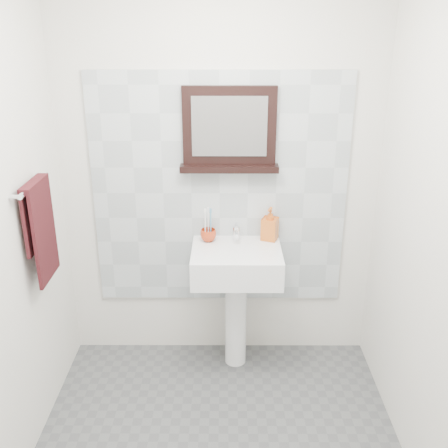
# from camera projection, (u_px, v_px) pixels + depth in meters

# --- Properties ---
(back_wall) EXTENTS (2.00, 0.01, 2.50)m
(back_wall) POSITION_uv_depth(u_px,v_px,m) (220.00, 177.00, 3.28)
(back_wall) COLOR silver
(back_wall) RESTS_ON ground
(front_wall) EXTENTS (2.00, 0.01, 2.50)m
(front_wall) POSITION_uv_depth(u_px,v_px,m) (209.00, 441.00, 1.24)
(front_wall) COLOR silver
(front_wall) RESTS_ON ground
(right_wall) EXTENTS (0.01, 2.20, 2.50)m
(right_wall) POSITION_uv_depth(u_px,v_px,m) (448.00, 250.00, 2.26)
(right_wall) COLOR silver
(right_wall) RESTS_ON ground
(splashback) EXTENTS (1.60, 0.02, 1.50)m
(splashback) POSITION_uv_depth(u_px,v_px,m) (220.00, 193.00, 3.31)
(splashback) COLOR #AFB9BE
(splashback) RESTS_ON back_wall
(pedestal_sink) EXTENTS (0.55, 0.44, 0.96)m
(pedestal_sink) POSITION_uv_depth(u_px,v_px,m) (236.00, 275.00, 3.28)
(pedestal_sink) COLOR white
(pedestal_sink) RESTS_ON ground
(toothbrush_cup) EXTENTS (0.13, 0.13, 0.08)m
(toothbrush_cup) POSITION_uv_depth(u_px,v_px,m) (208.00, 235.00, 3.31)
(toothbrush_cup) COLOR #B03414
(toothbrush_cup) RESTS_ON pedestal_sink
(toothbrushes) EXTENTS (0.05, 0.04, 0.21)m
(toothbrushes) POSITION_uv_depth(u_px,v_px,m) (208.00, 223.00, 3.28)
(toothbrushes) COLOR white
(toothbrushes) RESTS_ON toothbrush_cup
(soap_dispenser) EXTENTS (0.12, 0.13, 0.21)m
(soap_dispenser) POSITION_uv_depth(u_px,v_px,m) (270.00, 224.00, 3.31)
(soap_dispenser) COLOR #C13916
(soap_dispenser) RESTS_ON pedestal_sink
(framed_mirror) EXTENTS (0.60, 0.11, 0.51)m
(framed_mirror) POSITION_uv_depth(u_px,v_px,m) (229.00, 131.00, 3.14)
(framed_mirror) COLOR black
(framed_mirror) RESTS_ON back_wall
(towel_bar) EXTENTS (0.07, 0.40, 0.03)m
(towel_bar) POSITION_uv_depth(u_px,v_px,m) (33.00, 185.00, 2.68)
(towel_bar) COLOR silver
(towel_bar) RESTS_ON left_wall
(hand_towel) EXTENTS (0.06, 0.30, 0.55)m
(hand_towel) POSITION_uv_depth(u_px,v_px,m) (40.00, 223.00, 2.76)
(hand_towel) COLOR black
(hand_towel) RESTS_ON towel_bar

